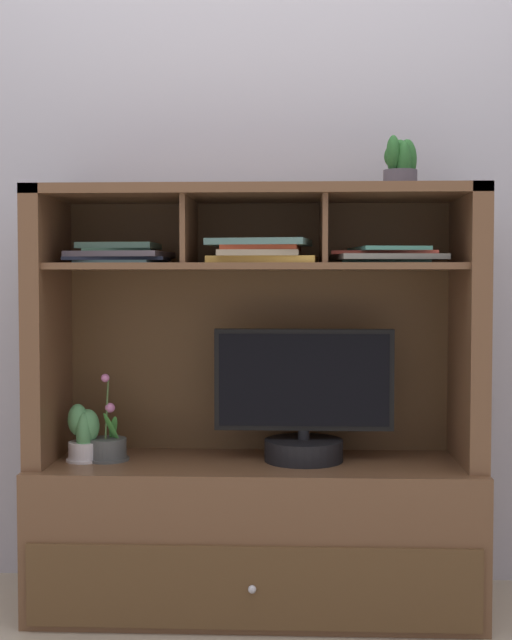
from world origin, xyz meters
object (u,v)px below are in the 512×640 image
Objects in this scene: magazine_stack_centre at (120,254)px; magazine_stack_left at (261,251)px; tv_monitor at (304,408)px; magazine_stack_right at (387,255)px; potted_orchid at (107,447)px; potted_succulent at (400,164)px; media_console at (256,479)px; potted_fern at (84,433)px.

magazine_stack_left is at bearing -8.43° from magazine_stack_centre.
magazine_stack_right reaches higher than tv_monitor.
potted_orchid is at bearing 175.37° from magazine_stack_left.
potted_succulent is at bearing 43.45° from magazine_stack_right.
magazine_stack_left is at bearing -174.03° from magazine_stack_right.
magazine_stack_right is 0.29m from potted_succulent.
tv_monitor is at bearing -5.32° from media_console.
media_console reaches higher than tv_monitor.
magazine_stack_centre is (0.11, 0.04, 0.56)m from potted_fern.
potted_succulent is at bearing 5.60° from tv_monitor.
potted_fern is 1.28m from potted_succulent.
magazine_stack_right is (0.25, -0.01, 0.47)m from tv_monitor.
potted_succulent reaches higher than tv_monitor.
potted_orchid is (-0.46, -0.03, 0.10)m from media_console.
magazine_stack_centre is at bearing 179.97° from media_console.
magazine_stack_centre is (-0.44, 0.07, -0.01)m from magazine_stack_left.
potted_succulent reaches higher than magazine_stack_left.
potted_succulent is (0.44, 0.02, 0.98)m from media_console.
magazine_stack_centre reaches higher than potted_fern.
magazine_stack_right is (0.83, -0.03, -0.01)m from magazine_stack_centre.
tv_monitor is 0.81m from potted_succulent.
potted_orchid is 0.08m from potted_fern.
magazine_stack_centre is (0.04, 0.03, 0.60)m from potted_orchid.
tv_monitor reaches higher than potted_fern.
potted_orchid is at bearing -144.79° from magazine_stack_centre.
potted_orchid is at bearing -178.81° from tv_monitor.
media_console is at bearing 174.68° from tv_monitor.
magazine_stack_left is at bearing -2.37° from potted_fern.
tv_monitor is 1.61× the size of magazine_stack_right.
potted_fern is at bearing -175.41° from media_console.
magazine_stack_left is (0.55, -0.02, 0.56)m from potted_fern.
magazine_stack_centre reaches higher than tv_monitor.
tv_monitor is 0.63m from potted_orchid.
magazine_stack_left is (0.48, -0.04, 0.61)m from potted_orchid.
magazine_stack_left is (0.02, -0.07, 0.71)m from media_console.
media_console is 5.02× the size of potted_orchid.
magazine_stack_left is at bearing -4.63° from potted_orchid.
tv_monitor is (0.15, -0.01, 0.23)m from media_console.
tv_monitor is 3.11× the size of potted_fern.
potted_orchid is 0.80× the size of magazine_stack_left.
potted_succulent is (0.30, 0.03, 0.75)m from tv_monitor.
potted_fern is at bearing -177.57° from tv_monitor.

